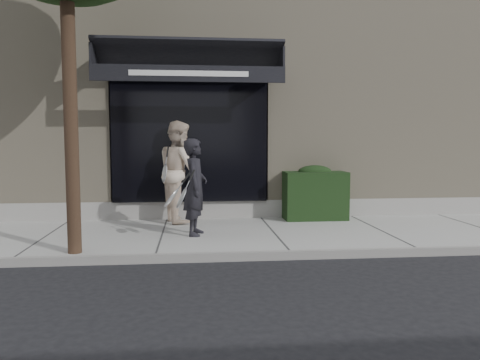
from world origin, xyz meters
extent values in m
plane|color=black|center=(0.00, 0.00, 0.00)|extent=(80.00, 80.00, 0.00)
cube|color=#9D9D98|center=(0.00, 0.00, 0.06)|extent=(20.00, 3.00, 0.12)
cube|color=gray|center=(0.00, -1.55, 0.07)|extent=(20.00, 0.10, 0.14)
cube|color=tan|center=(0.00, 5.00, 2.75)|extent=(14.00, 7.00, 5.50)
cube|color=gray|center=(0.00, 1.70, 0.25)|extent=(14.02, 0.42, 0.50)
cube|color=black|center=(-1.50, 1.55, 1.80)|extent=(3.20, 0.30, 2.60)
cube|color=gray|center=(-3.10, 1.70, 1.80)|extent=(0.08, 0.40, 2.60)
cube|color=gray|center=(0.10, 1.70, 1.80)|extent=(0.08, 0.40, 2.60)
cube|color=gray|center=(-1.50, 1.70, 3.14)|extent=(3.36, 0.40, 0.12)
cube|color=black|center=(-1.50, 1.00, 3.40)|extent=(3.60, 1.03, 0.55)
cube|color=black|center=(-1.50, 0.50, 3.01)|extent=(3.60, 0.05, 0.30)
cube|color=white|center=(-1.50, 0.47, 3.01)|extent=(2.20, 0.01, 0.10)
cube|color=black|center=(-3.28, 1.00, 3.32)|extent=(0.04, 1.00, 0.45)
cube|color=black|center=(0.28, 1.00, 3.32)|extent=(0.04, 1.00, 0.45)
cube|color=black|center=(1.10, 1.25, 0.62)|extent=(1.30, 0.70, 1.00)
ellipsoid|color=black|center=(1.10, 1.25, 1.12)|extent=(0.71, 0.38, 0.27)
cylinder|color=black|center=(-3.20, -1.30, 2.40)|extent=(0.20, 0.20, 4.80)
imported|color=black|center=(-1.41, -0.16, 0.97)|extent=(0.50, 0.67, 1.69)
torus|color=silver|center=(-1.64, -0.49, 0.82)|extent=(0.19, 0.32, 0.29)
cylinder|color=silver|center=(-1.64, -0.49, 0.82)|extent=(0.16, 0.28, 0.25)
cylinder|color=silver|center=(-1.64, -0.49, 0.82)|extent=(0.17, 0.04, 0.09)
cylinder|color=black|center=(-1.64, -0.49, 0.82)|extent=(0.20, 0.06, 0.11)
torus|color=silver|center=(-1.81, -0.56, 0.83)|extent=(0.26, 0.34, 0.26)
cylinder|color=silver|center=(-1.81, -0.56, 0.83)|extent=(0.22, 0.30, 0.22)
cylinder|color=silver|center=(-1.81, -0.56, 0.83)|extent=(0.16, 0.05, 0.12)
cylinder|color=black|center=(-1.81, -0.56, 0.83)|extent=(0.18, 0.07, 0.15)
imported|color=beige|center=(-1.71, 1.20, 1.15)|extent=(1.02, 1.17, 2.05)
torus|color=silver|center=(-2.01, 0.95, 1.14)|extent=(0.16, 0.31, 0.30)
cylinder|color=silver|center=(-2.01, 0.95, 1.14)|extent=(0.13, 0.27, 0.27)
cylinder|color=silver|center=(-2.01, 0.95, 1.14)|extent=(0.18, 0.07, 0.05)
cylinder|color=black|center=(-2.01, 0.95, 1.14)|extent=(0.20, 0.09, 0.06)
camera|label=1|loc=(-1.45, -8.32, 1.80)|focal=35.00mm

